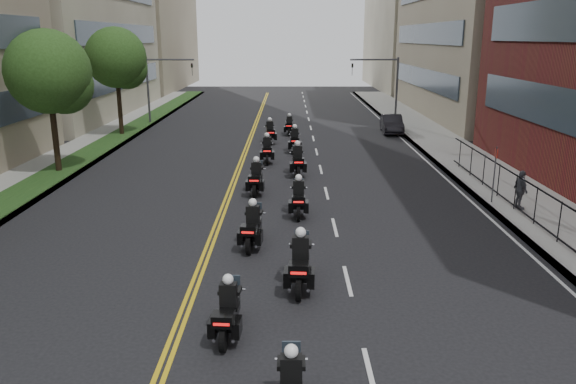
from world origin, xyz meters
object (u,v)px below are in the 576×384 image
object	(u,v)px
motorcycle_7	(298,162)
motorcycle_9	(295,141)
motorcycle_3	(300,265)
parked_sedan	(392,124)
motorcycle_5	(299,200)
motorcycle_8	(267,151)
motorcycle_10	(270,133)
pedestrian_c	(521,190)
motorcycle_6	(256,179)
motorcycle_2	(228,313)
motorcycle_4	(252,228)
motorcycle_11	(289,126)

from	to	relation	value
motorcycle_7	motorcycle_9	world-z (taller)	motorcycle_7
motorcycle_3	parked_sedan	size ratio (longest dim) A/B	0.59
motorcycle_5	motorcycle_8	size ratio (longest dim) A/B	0.98
motorcycle_9	motorcycle_10	size ratio (longest dim) A/B	1.00
motorcycle_8	pedestrian_c	world-z (taller)	pedestrian_c
pedestrian_c	motorcycle_9	bearing A→B (deg)	29.37
motorcycle_6	motorcycle_7	xyz separation A→B (m)	(2.02, 3.71, 0.04)
motorcycle_2	motorcycle_3	distance (m)	3.34
motorcycle_8	pedestrian_c	distance (m)	14.82
motorcycle_6	motorcycle_10	xyz separation A→B (m)	(0.23, 13.27, 0.00)
motorcycle_8	motorcycle_10	size ratio (longest dim) A/B	0.99
motorcycle_9	motorcycle_6	bearing A→B (deg)	-100.84
motorcycle_4	motorcycle_11	bearing A→B (deg)	92.65
motorcycle_4	parked_sedan	bearing A→B (deg)	75.18
motorcycle_6	motorcycle_7	distance (m)	4.22
pedestrian_c	motorcycle_10	bearing A→B (deg)	27.84
pedestrian_c	parked_sedan	bearing A→B (deg)	-1.67
motorcycle_2	motorcycle_7	bearing A→B (deg)	87.02
motorcycle_7	parked_sedan	bearing A→B (deg)	59.34
motorcycle_8	motorcycle_11	distance (m)	9.94
motorcycle_6	motorcycle_11	distance (m)	16.83
motorcycle_7	pedestrian_c	size ratio (longest dim) A/B	1.52
motorcycle_2	motorcycle_11	distance (m)	30.00
motorcycle_6	pedestrian_c	xyz separation A→B (m)	(11.35, -2.91, 0.28)
parked_sedan	pedestrian_c	distance (m)	20.63
motorcycle_2	pedestrian_c	bearing A→B (deg)	45.98
motorcycle_4	motorcycle_9	distance (m)	17.11
motorcycle_9	pedestrian_c	xyz separation A→B (m)	(9.42, -12.95, 0.27)
motorcycle_7	motorcycle_3	bearing A→B (deg)	-92.80
motorcycle_10	motorcycle_11	world-z (taller)	motorcycle_10
motorcycle_4	motorcycle_5	bearing A→B (deg)	70.88
motorcycle_10	motorcycle_11	distance (m)	3.74
motorcycle_5	motorcycle_9	distance (m)	13.39
motorcycle_5	motorcycle_10	xyz separation A→B (m)	(-1.73, 16.62, 0.02)
motorcycle_4	motorcycle_8	size ratio (longest dim) A/B	0.99
motorcycle_9	motorcycle_10	world-z (taller)	motorcycle_9
motorcycle_3	parked_sedan	world-z (taller)	motorcycle_3
motorcycle_5	motorcycle_6	distance (m)	3.88
motorcycle_8	motorcycle_11	size ratio (longest dim) A/B	1.09
motorcycle_3	motorcycle_9	size ratio (longest dim) A/B	1.03
pedestrian_c	motorcycle_2	bearing A→B (deg)	125.62
motorcycle_5	motorcycle_11	distance (m)	20.11
parked_sedan	motorcycle_4	bearing A→B (deg)	-107.22
motorcycle_4	motorcycle_5	size ratio (longest dim) A/B	1.01
motorcycle_2	parked_sedan	bearing A→B (deg)	76.55
motorcycle_8	motorcycle_10	distance (m)	6.36
motorcycle_7	motorcycle_8	world-z (taller)	motorcycle_7
motorcycle_4	motorcycle_11	xyz separation A→B (m)	(1.33, 23.75, -0.05)
motorcycle_7	motorcycle_4	bearing A→B (deg)	-101.60
motorcycle_4	motorcycle_6	distance (m)	7.00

